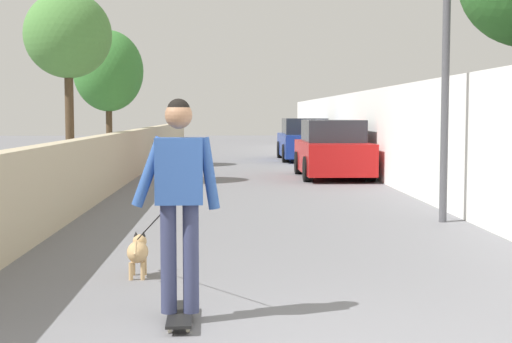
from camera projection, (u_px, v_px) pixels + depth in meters
The scene contains 11 objects.
ground_plane at pixel (254, 181), 18.89m from camera, with size 80.00×80.00×0.00m, color slate.
wall_left at pixel (113, 161), 16.73m from camera, with size 48.00×0.30×1.26m, color tan.
fence_right at pixel (400, 137), 16.93m from camera, with size 48.00×0.30×2.35m, color white.
tree_left_near at pixel (108, 71), 23.48m from camera, with size 2.21×2.21×4.34m.
tree_left_far at pixel (68, 36), 17.46m from camera, with size 2.05×2.05×4.58m.
lamp_post at pixel (446, 36), 11.43m from camera, with size 0.36×0.36×4.21m.
skateboard at pixel (180, 314), 6.02m from camera, with size 0.81×0.22×0.08m.
person_skateboarder at pixel (179, 188), 5.94m from camera, with size 0.23×0.71×1.73m.
dog at pixel (138, 251), 7.70m from camera, with size 2.01×0.67×1.06m.
car_near at pixel (333, 151), 19.75m from camera, with size 3.88×1.80×1.54m.
car_far at pixel (304, 141), 27.31m from camera, with size 4.38×1.80×1.54m.
Camera 1 is at (-4.81, 0.63, 1.69)m, focal length 52.01 mm.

